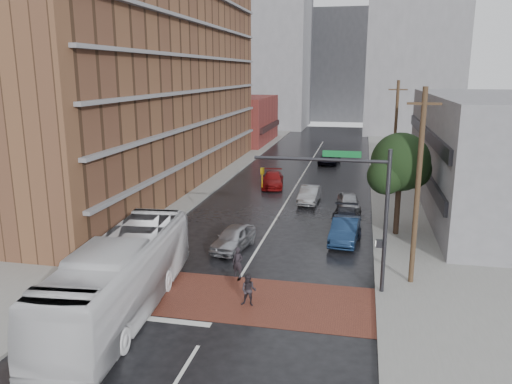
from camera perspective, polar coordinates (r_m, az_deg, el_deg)
The scene contains 24 objects.
ground at distance 24.33m, azimuth -3.55°, elevation -12.45°, with size 160.00×160.00×0.00m, color black.
crosswalk at distance 24.76m, azimuth -3.23°, elevation -11.94°, with size 14.00×5.00×0.02m, color brown.
sidewalk_west at distance 50.37m, azimuth -8.55°, elevation 1.27°, with size 9.00×90.00×0.15m, color gray.
sidewalk_east at distance 47.55m, azimuth 18.39°, elevation -0.02°, with size 9.00×90.00×0.15m, color gray.
apartment_block at distance 49.39m, azimuth -12.41°, elevation 17.13°, with size 10.00×44.00×28.00m, color brown.
storefront_west at distance 77.49m, azimuth -1.43°, elevation 8.24°, with size 8.00×16.00×7.00m, color maroon.
building_east at distance 42.80m, azimuth 26.19°, elevation 3.89°, with size 11.00×26.00×9.00m, color gray.
distant_tower_west at distance 101.18m, azimuth 0.68°, elevation 16.57°, with size 18.00×16.00×32.00m, color gray.
distant_tower_east at distance 93.67m, azimuth 17.77°, elevation 17.42°, with size 16.00×14.00×36.00m, color gray.
distant_tower_center at distance 116.20m, azimuth 9.39°, elevation 14.03°, with size 12.00×10.00×24.00m, color gray.
street_tree at distance 33.69m, azimuth 16.18°, elevation 2.88°, with size 4.20×4.10×6.90m.
signal_mast at distance 24.27m, azimuth 11.34°, elevation -0.84°, with size 6.50×0.30×7.20m.
utility_pole_near at distance 25.79m, azimuth 18.01°, elevation 0.53°, with size 1.60×0.26×10.00m.
utility_pole_far at distance 45.46m, azimuth 15.60°, elevation 6.08°, with size 1.60×0.26×10.00m.
transit_bus at distance 23.43m, azimuth -15.17°, elevation -9.28°, with size 2.94×12.56×3.50m, color silver.
pedestrian_a at distance 26.68m, azimuth -2.12°, elevation -8.06°, with size 0.61×0.40×1.67m, color black.
pedestrian_b at distance 23.64m, azimuth -0.85°, elevation -11.18°, with size 0.74×0.58×1.53m, color #262126.
car_travel_a at distance 30.82m, azimuth -2.60°, elevation -5.27°, with size 1.70×4.23×1.44m, color #AFB1B8.
car_travel_b at distance 41.83m, azimuth 6.14°, elevation -0.29°, with size 1.49×4.29×1.41m, color #9A9DA1.
car_travel_c at distance 47.43m, azimuth 1.91°, elevation 1.43°, with size 1.98×4.88×1.42m, color maroon.
suv_travel at distance 60.22m, azimuth 8.37°, elevation 3.85°, with size 2.20×4.78×1.33m, color black.
car_parked_near at distance 32.58m, azimuth 10.12°, elevation -4.34°, with size 1.62×4.65×1.53m, color #142848.
car_parked_mid at distance 34.82m, azimuth 10.26°, elevation -3.27°, with size 2.00×4.91×1.43m, color black.
car_parked_far at distance 40.14m, azimuth 10.55°, elevation -1.07°, with size 1.61×4.01×1.37m, color #999CA0.
Camera 1 is at (6.00, -21.03, 10.65)m, focal length 35.00 mm.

